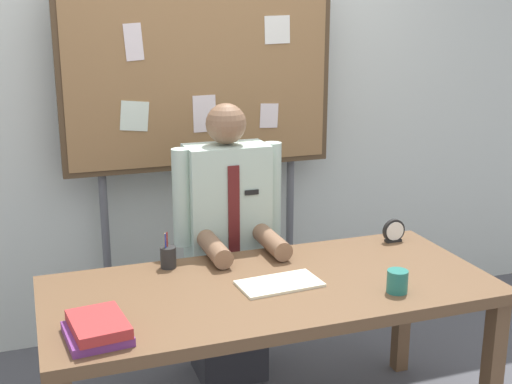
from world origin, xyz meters
TOP-DOWN VIEW (x-y plane):
  - back_wall at (0.00, 1.29)m, footprint 6.40×0.08m
  - desk at (0.00, 0.00)m, footprint 1.86×0.83m
  - person at (0.00, 0.61)m, footprint 0.55×0.56m
  - bulletin_board at (0.00, 1.08)m, footprint 1.49×0.09m
  - book_stack at (-0.73, -0.24)m, footprint 0.23×0.27m
  - open_notebook at (0.03, -0.02)m, footprint 0.35×0.21m
  - desk_clock at (0.76, 0.30)m, footprint 0.11×0.04m
  - coffee_mug at (0.45, -0.24)m, footprint 0.09×0.09m
  - pen_holder at (-0.36, 0.33)m, footprint 0.07×0.07m

SIDE VIEW (x-z plane):
  - person at x=0.00m, z-range -0.05..1.38m
  - desk at x=0.00m, z-range 0.29..1.05m
  - open_notebook at x=0.03m, z-range 0.75..0.76m
  - book_stack at x=-0.73m, z-range 0.75..0.82m
  - coffee_mug at x=0.45m, z-range 0.75..0.84m
  - pen_holder at x=-0.36m, z-range 0.72..0.88m
  - desk_clock at x=0.76m, z-range 0.75..0.86m
  - back_wall at x=0.00m, z-range 0.00..2.70m
  - bulletin_board at x=0.00m, z-range 0.48..2.51m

